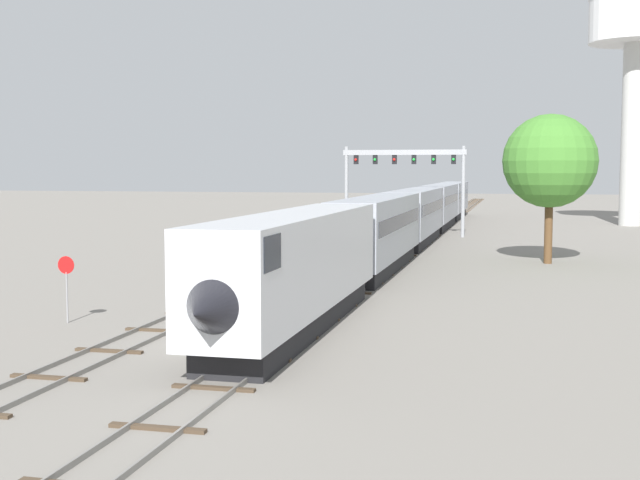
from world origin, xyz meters
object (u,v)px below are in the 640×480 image
(water_tower, at_px, (636,36))
(stop_sign, at_px, (66,280))
(passenger_train, at_px, (417,214))
(trackside_tree_left, at_px, (550,161))
(signal_gantry, at_px, (404,170))

(water_tower, relative_size, stop_sign, 9.44)
(water_tower, bearing_deg, passenger_train, -125.88)
(passenger_train, distance_m, trackside_tree_left, 17.84)
(stop_sign, height_order, trackside_tree_left, trackside_tree_left)
(stop_sign, bearing_deg, signal_gantry, 81.17)
(stop_sign, bearing_deg, trackside_tree_left, 53.67)
(stop_sign, distance_m, trackside_tree_left, 35.52)
(passenger_train, distance_m, water_tower, 41.28)
(water_tower, height_order, trackside_tree_left, water_tower)
(passenger_train, distance_m, stop_sign, 42.94)
(signal_gantry, relative_size, stop_sign, 4.20)
(passenger_train, distance_m, signal_gantry, 9.30)
(passenger_train, xyz_separation_m, signal_gantry, (-2.25, 8.15, 3.87))
(trackside_tree_left, bearing_deg, passenger_train, 128.81)
(passenger_train, relative_size, trackside_tree_left, 9.81)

